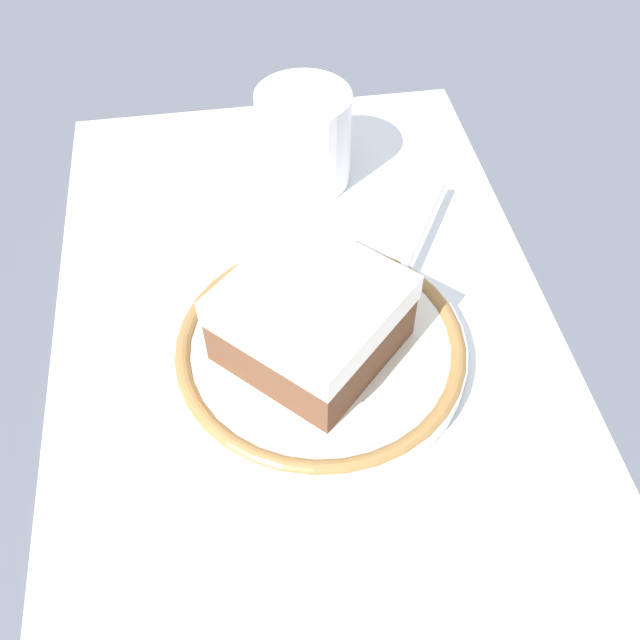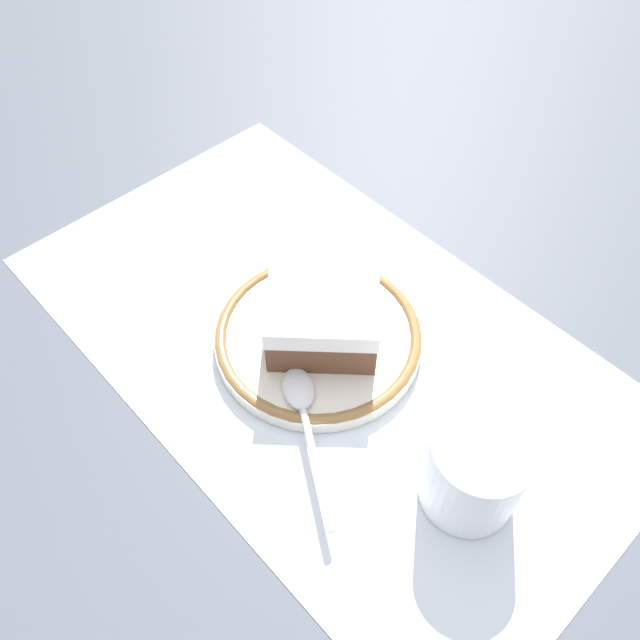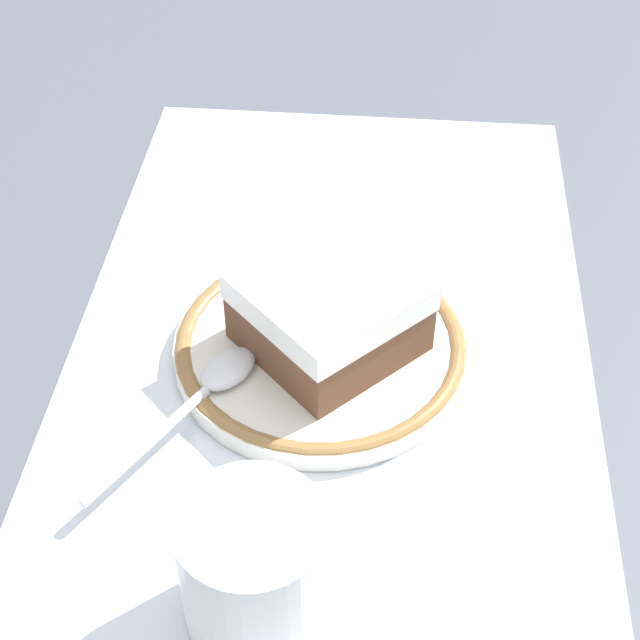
% 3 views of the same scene
% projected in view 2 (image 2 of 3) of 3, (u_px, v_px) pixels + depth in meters
% --- Properties ---
extents(ground_plane, '(2.40, 2.40, 0.00)m').
position_uv_depth(ground_plane, '(323.00, 339.00, 0.56)').
color(ground_plane, '#4C515B').
extents(placemat, '(0.55, 0.32, 0.00)m').
position_uv_depth(placemat, '(323.00, 339.00, 0.56)').
color(placemat, silver).
rests_on(placemat, ground_plane).
extents(plate, '(0.18, 0.18, 0.02)m').
position_uv_depth(plate, '(320.00, 338.00, 0.55)').
color(plate, silver).
rests_on(plate, placemat).
extents(cake_slice, '(0.13, 0.13, 0.05)m').
position_uv_depth(cake_slice, '(322.00, 314.00, 0.53)').
color(cake_slice, brown).
rests_on(cake_slice, plate).
extents(spoon, '(0.12, 0.08, 0.01)m').
position_uv_depth(spoon, '(303.00, 410.00, 0.50)').
color(spoon, silver).
rests_on(spoon, plate).
extents(cup, '(0.07, 0.07, 0.07)m').
position_uv_depth(cup, '(473.00, 475.00, 0.45)').
color(cup, white).
rests_on(cup, placemat).
extents(napkin, '(0.15, 0.16, 0.00)m').
position_uv_depth(napkin, '(301.00, 228.00, 0.64)').
color(napkin, white).
rests_on(napkin, placemat).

